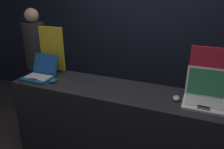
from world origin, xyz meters
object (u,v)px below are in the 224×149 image
mouse_front (53,80)px  promo_stand_back (208,74)px  laptop_back (205,96)px  mouse_back (176,98)px  laptop_front (41,72)px  promo_stand_front (52,50)px  person_bystander (38,63)px

mouse_front → promo_stand_back: bearing=9.8°
laptop_back → mouse_back: (-0.23, -0.05, -0.05)m
laptop_front → promo_stand_back: (1.74, 0.20, 0.17)m
mouse_front → promo_stand_front: (-0.22, 0.31, 0.24)m
laptop_front → promo_stand_front: (-0.00, 0.24, 0.20)m
laptop_front → promo_stand_back: size_ratio=0.70×
laptop_front → mouse_front: size_ratio=2.85×
promo_stand_front → mouse_front: bearing=-54.5°
laptop_back → mouse_back: bearing=-168.9°
laptop_back → person_bystander: bearing=167.6°
mouse_back → laptop_back: bearing=11.1°
laptop_front → mouse_front: (0.22, -0.06, -0.04)m
promo_stand_back → mouse_front: bearing=-170.2°
promo_stand_front → promo_stand_back: size_ratio=1.14×
promo_stand_back → person_bystander: bearing=170.9°
laptop_front → laptop_back: 1.74m
mouse_back → person_bystander: person_bystander is taller
laptop_front → laptop_back: size_ratio=0.95×
mouse_back → promo_stand_back: 0.36m
mouse_front → promo_stand_front: size_ratio=0.21×
mouse_back → mouse_front: bearing=-176.4°
laptop_front → mouse_front: bearing=-15.6°
laptop_front → mouse_back: bearing=0.8°
mouse_front → promo_stand_front: 0.45m
promo_stand_front → person_bystander: 0.71m
mouse_back → promo_stand_back: (0.23, 0.18, 0.21)m
laptop_back → promo_stand_back: 0.21m
laptop_front → mouse_front: 0.23m
promo_stand_front → mouse_back: size_ratio=5.69×
mouse_front → person_bystander: size_ratio=0.07×
laptop_back → person_bystander: 2.34m
laptop_front → laptop_back: bearing=2.2°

